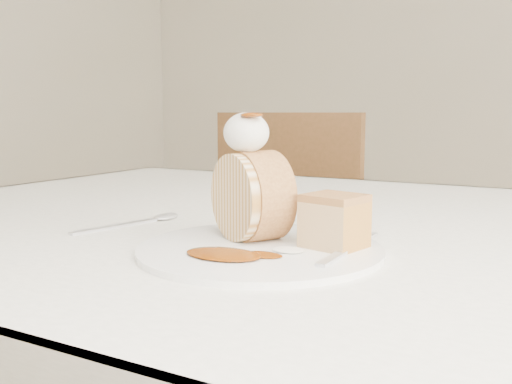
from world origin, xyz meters
The scene contains 10 objects.
table centered at (0.00, 0.20, 0.66)m, with size 1.40×0.90×0.75m.
chair_far centered at (-0.46, 1.04, 0.51)m, with size 0.44×0.44×0.89m.
plate centered at (-0.04, 0.01, 0.75)m, with size 0.24×0.24×0.01m, color white.
roulade_slice centered at (-0.06, 0.04, 0.80)m, with size 0.09×0.09×0.05m, color beige.
cake_chunk centered at (0.03, 0.05, 0.78)m, with size 0.05×0.05×0.04m, color #A97240.
whipped_cream centered at (-0.07, 0.03, 0.87)m, with size 0.05×0.05×0.04m, color white.
caramel_drizzle centered at (-0.06, 0.02, 0.89)m, with size 0.02×0.02×0.01m, color #6B2B04.
caramel_pool centered at (-0.05, -0.04, 0.76)m, with size 0.08×0.05×0.00m, color #6B2B04, non-canonical shape.
fork centered at (0.04, 0.02, 0.76)m, with size 0.02×0.14×0.00m, color silver.
spoon centered at (-0.25, 0.03, 0.75)m, with size 0.02×0.14×0.00m, color silver.
Camera 1 is at (0.22, -0.47, 0.89)m, focal length 40.00 mm.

